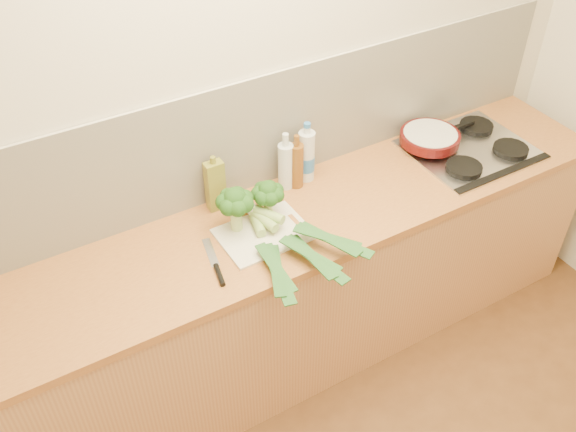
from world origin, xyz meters
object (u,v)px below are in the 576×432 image
gas_hob (471,149)px  chefs_knife (217,269)px  chopping_board (264,234)px  skillet (430,137)px

gas_hob → chefs_knife: bearing=-175.2°
chopping_board → skillet: (1.01, 0.15, 0.06)m
gas_hob → chefs_knife: (-1.43, -0.12, -0.01)m
chopping_board → chefs_knife: size_ratio=1.29×
gas_hob → skillet: 0.21m
chopping_board → chefs_knife: bearing=-161.5°
gas_hob → skillet: skillet is taller
chopping_board → skillet: bearing=7.3°
gas_hob → chefs_knife: gas_hob is taller
skillet → gas_hob: bearing=-38.4°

